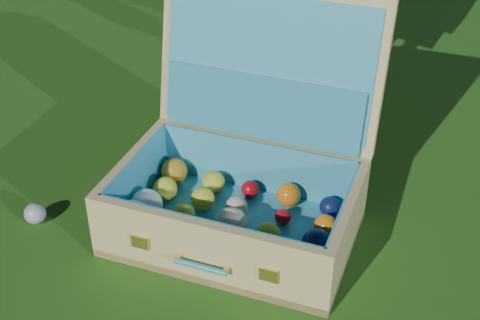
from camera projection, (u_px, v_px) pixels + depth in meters
name	position (u px, v px, depth m)	size (l,w,h in m)	color
ground	(243.00, 263.00, 1.83)	(60.00, 60.00, 0.00)	#215114
stray_ball	(35.00, 213.00, 1.97)	(0.06, 0.06, 0.06)	teal
suitcase	(242.00, 166.00, 1.91)	(0.76, 0.69, 0.64)	#DDBE77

